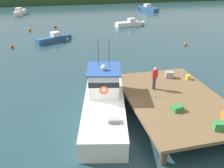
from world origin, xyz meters
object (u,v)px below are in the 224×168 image
Objects in this scene: crate_stack_near_edge at (169,75)px; moored_boat_outer_mooring at (148,9)px; mooring_buoy_channel_marker at (12,47)px; mooring_buoy_spare_mooring at (30,30)px; moored_boat_mid_harbor at (53,39)px; deckhand_by_the_boat at (154,78)px; moored_boat_far_right at (130,24)px; crate_stack_mid_dock at (177,108)px; moored_boat_near_channel at (20,12)px; main_fishing_boat at (104,100)px; mooring_buoy_inshore at (185,44)px; mooring_buoy_outer at (55,27)px; crate_single_far at (220,126)px; bait_bucket at (188,77)px.

crate_stack_near_edge is 41.55m from moored_boat_outer_mooring.
mooring_buoy_spare_mooring is at bearing 80.89° from mooring_buoy_channel_marker.
crate_stack_near_edge reaches higher than moored_boat_mid_harbor.
moored_boat_mid_harbor is at bearing 117.00° from crate_stack_near_edge.
deckhand_by_the_boat reaches higher than moored_boat_far_right.
moored_boat_near_channel is (-13.73, 45.22, -0.84)m from crate_stack_mid_dock.
moored_boat_outer_mooring is 36.45m from mooring_buoy_channel_marker.
moored_boat_far_right is at bearing -121.70° from moored_boat_outer_mooring.
crate_stack_mid_dock is at bearing -73.11° from moored_boat_near_channel.
moored_boat_mid_harbor reaches higher than mooring_buoy_channel_marker.
main_fishing_boat is 19.06m from moored_boat_mid_harbor.
moored_boat_far_right reaches higher than mooring_buoy_inshore.
crate_stack_near_edge is at bearing -100.27° from moored_boat_far_right.
main_fishing_boat is 26.97m from mooring_buoy_spare_mooring.
mooring_buoy_outer is (-6.50, 29.85, -1.12)m from crate_stack_mid_dock.
moored_boat_outer_mooring is (15.46, 43.67, -0.81)m from crate_stack_mid_dock.
mooring_buoy_spare_mooring is at bearing 110.91° from crate_single_far.
moored_boat_mid_harbor is 0.93× the size of moored_boat_far_right.
main_fishing_boat is 2.03× the size of moored_boat_mid_harbor.
moored_boat_mid_harbor reaches higher than mooring_buoy_inshore.
crate_single_far reaches higher than moored_boat_far_right.
main_fishing_boat is 21.26× the size of mooring_buoy_spare_mooring.
moored_boat_near_channel is at bearing 128.08° from mooring_buoy_inshore.
moored_boat_far_right reaches higher than mooring_buoy_spare_mooring.
moored_boat_outer_mooring reaches higher than crate_stack_mid_dock.
moored_boat_outer_mooring is (13.78, 39.19, -0.89)m from crate_stack_near_edge.
crate_stack_near_edge is 1.61× the size of mooring_buoy_channel_marker.
main_fishing_boat is at bearing -135.69° from mooring_buoy_inshore.
mooring_buoy_spare_mooring is (-10.27, 25.72, -1.82)m from deckhand_by_the_boat.
crate_stack_mid_dock is 30.57m from mooring_buoy_outer.
mooring_buoy_inshore is (16.40, -5.77, -0.24)m from moored_boat_mid_harbor.
mooring_buoy_inshore is (7.80, 11.11, -1.24)m from crate_stack_near_edge.
crate_single_far is at bearing -93.58° from crate_stack_near_edge.
deckhand_by_the_boat is at bearing 6.38° from main_fishing_boat.
crate_single_far is 19.60m from mooring_buoy_inshore.
crate_stack_mid_dock reaches higher than mooring_buoy_spare_mooring.
moored_boat_near_channel is (-13.48, 42.26, -1.54)m from deckhand_by_the_boat.
mooring_buoy_channel_marker is at bearing -99.11° from mooring_buoy_spare_mooring.
crate_single_far reaches higher than mooring_buoy_spare_mooring.
moored_boat_outer_mooring is 16.98× the size of mooring_buoy_channel_marker.
mooring_buoy_outer is at bearing 16.27° from mooring_buoy_spare_mooring.
moored_boat_near_channel reaches higher than mooring_buoy_spare_mooring.
mooring_buoy_spare_mooring is (-12.20, 24.20, -1.20)m from crate_stack_near_edge.
moored_boat_outer_mooring is 25.94m from mooring_buoy_outer.
bait_bucket is 0.70× the size of mooring_buoy_outer.
mooring_buoy_spare_mooring is at bearing 146.79° from mooring_buoy_inshore.
crate_stack_mid_dock is 22.47m from moored_boat_mid_harbor.
crate_stack_near_edge is 1.28× the size of mooring_buoy_spare_mooring.
mooring_buoy_spare_mooring is at bearing 116.19° from moored_boat_mid_harbor.
moored_boat_outer_mooring is at bearing 68.90° from deckhand_by_the_boat.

